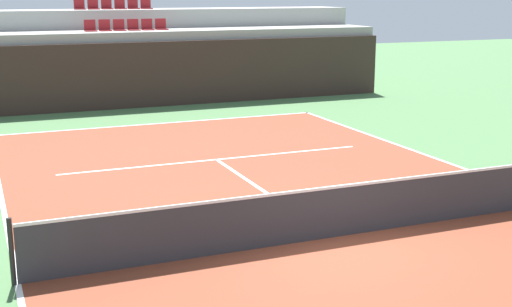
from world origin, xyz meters
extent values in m
plane|color=#477042|center=(0.00, 0.00, 0.00)|extent=(80.00, 80.00, 0.00)
cube|color=brown|center=(0.00, 0.00, 0.01)|extent=(11.00, 24.00, 0.01)
cube|color=white|center=(0.00, 11.95, 0.01)|extent=(11.00, 0.10, 0.00)
cube|color=white|center=(-5.45, 0.00, 0.01)|extent=(0.10, 24.00, 0.00)
cube|color=white|center=(0.00, 6.40, 0.01)|extent=(8.26, 0.10, 0.00)
cube|color=white|center=(0.00, 3.20, 0.01)|extent=(0.10, 6.40, 0.00)
cube|color=#33231E|center=(0.00, 15.54, 1.24)|extent=(20.87, 0.30, 2.48)
cube|color=#9E9E99|center=(0.00, 16.89, 1.42)|extent=(20.87, 2.40, 2.83)
cube|color=#9E9E99|center=(0.00, 19.29, 1.80)|extent=(20.87, 2.40, 3.59)
cube|color=maroon|center=(-1.40, 16.89, 2.85)|extent=(0.44, 0.44, 0.04)
cube|color=maroon|center=(-1.40, 17.09, 3.07)|extent=(0.44, 0.04, 0.40)
cube|color=maroon|center=(-0.84, 16.89, 2.85)|extent=(0.44, 0.44, 0.04)
cube|color=maroon|center=(-0.84, 17.09, 3.07)|extent=(0.44, 0.04, 0.40)
cube|color=maroon|center=(-0.28, 16.89, 2.85)|extent=(0.44, 0.44, 0.04)
cube|color=maroon|center=(-0.28, 17.09, 3.07)|extent=(0.44, 0.04, 0.40)
cube|color=maroon|center=(0.28, 16.89, 2.85)|extent=(0.44, 0.44, 0.04)
cube|color=maroon|center=(0.28, 17.09, 3.07)|extent=(0.44, 0.04, 0.40)
cube|color=maroon|center=(0.84, 16.89, 2.85)|extent=(0.44, 0.44, 0.04)
cube|color=maroon|center=(0.84, 17.09, 3.07)|extent=(0.44, 0.04, 0.40)
cube|color=maroon|center=(1.40, 16.89, 2.85)|extent=(0.44, 0.44, 0.04)
cube|color=maroon|center=(1.40, 17.09, 3.07)|extent=(0.44, 0.04, 0.40)
cube|color=maroon|center=(-1.40, 19.29, 3.61)|extent=(0.44, 0.44, 0.04)
cube|color=maroon|center=(-1.40, 19.49, 3.83)|extent=(0.44, 0.04, 0.40)
cube|color=maroon|center=(-0.84, 19.29, 3.61)|extent=(0.44, 0.44, 0.04)
cube|color=maroon|center=(-0.84, 19.49, 3.83)|extent=(0.44, 0.04, 0.40)
cube|color=maroon|center=(-0.28, 19.29, 3.61)|extent=(0.44, 0.44, 0.04)
cube|color=maroon|center=(-0.28, 19.49, 3.83)|extent=(0.44, 0.04, 0.40)
cube|color=maroon|center=(0.28, 19.29, 3.61)|extent=(0.44, 0.44, 0.04)
cube|color=maroon|center=(0.28, 19.49, 3.83)|extent=(0.44, 0.04, 0.40)
cube|color=maroon|center=(0.84, 19.29, 3.61)|extent=(0.44, 0.44, 0.04)
cube|color=maroon|center=(0.84, 19.49, 3.83)|extent=(0.44, 0.04, 0.40)
cube|color=maroon|center=(1.40, 19.29, 3.61)|extent=(0.44, 0.44, 0.04)
cube|color=maroon|center=(1.40, 19.49, 3.83)|extent=(0.44, 0.04, 0.40)
cylinder|color=black|center=(-5.50, 0.00, 0.55)|extent=(0.08, 0.08, 1.07)
cube|color=#333338|center=(0.00, 0.00, 0.47)|extent=(10.90, 0.02, 0.92)
cube|color=white|center=(0.00, 0.00, 0.96)|extent=(10.90, 0.04, 0.05)
camera|label=1|loc=(-5.85, -10.51, 4.40)|focal=48.79mm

